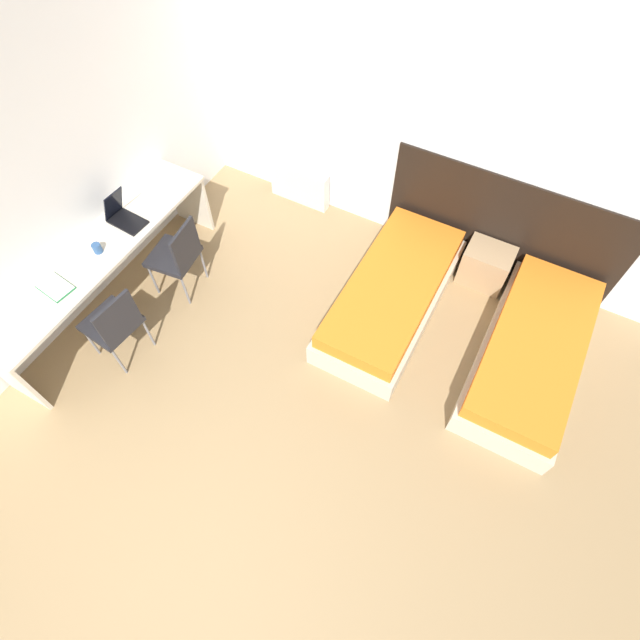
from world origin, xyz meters
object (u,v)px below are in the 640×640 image
at_px(bed_near_window, 392,295).
at_px(nightstand, 486,265).
at_px(bed_near_door, 531,353).
at_px(chair_near_laptop, 177,254).
at_px(laptop, 123,216).
at_px(chair_near_notebook, 114,323).

relative_size(bed_near_window, nightstand, 4.16).
bearing_deg(nightstand, bed_near_door, -48.60).
xyz_separation_m(nightstand, chair_near_laptop, (-2.66, -1.56, 0.29)).
xyz_separation_m(bed_near_window, laptop, (-2.47, -0.82, 0.63)).
bearing_deg(nightstand, chair_near_laptop, -149.62).
distance_m(bed_near_window, bed_near_door, 1.40).
bearing_deg(chair_near_laptop, laptop, 178.85).
xyz_separation_m(chair_near_laptop, laptop, (-0.50, -0.05, 0.32)).
xyz_separation_m(nightstand, chair_near_notebook, (-2.66, -2.47, 0.29)).
relative_size(bed_near_door, nightstand, 4.16).
xyz_separation_m(bed_near_door, laptop, (-3.86, -0.82, 0.63)).
distance_m(bed_near_door, laptop, 4.00).
xyz_separation_m(bed_near_door, chair_near_laptop, (-3.36, -0.77, 0.31)).
bearing_deg(laptop, bed_near_door, 15.42).
bearing_deg(laptop, bed_near_window, 21.82).
xyz_separation_m(nightstand, laptop, (-3.16, -1.61, 0.61)).
bearing_deg(bed_near_door, bed_near_window, 180.00).
height_order(bed_near_window, chair_near_laptop, chair_near_laptop).
xyz_separation_m(chair_near_notebook, laptop, (-0.50, 0.85, 0.32)).
xyz_separation_m(bed_near_window, bed_near_door, (1.40, 0.00, 0.00)).
distance_m(nightstand, laptop, 3.60).
bearing_deg(bed_near_door, chair_near_laptop, -167.11).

